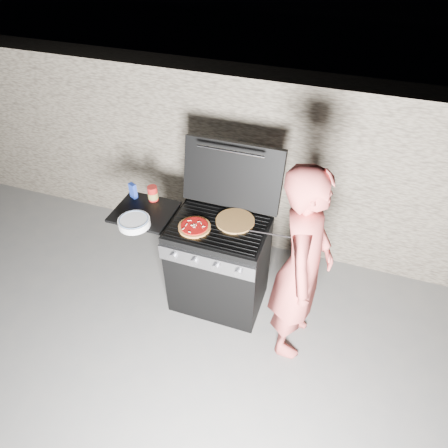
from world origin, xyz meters
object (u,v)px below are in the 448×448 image
(pizza_topped, at_px, (194,227))
(person, at_px, (302,267))
(gas_grill, at_px, (192,259))
(sauce_jar, at_px, (153,193))

(pizza_topped, distance_m, person, 0.90)
(person, bearing_deg, gas_grill, 78.58)
(sauce_jar, bearing_deg, pizza_topped, -26.72)
(gas_grill, height_order, sauce_jar, sauce_jar)
(gas_grill, xyz_separation_m, pizza_topped, (0.08, -0.08, 0.47))
(gas_grill, distance_m, sauce_jar, 0.68)
(gas_grill, distance_m, pizza_topped, 0.48)
(sauce_jar, height_order, person, person)
(gas_grill, bearing_deg, sauce_jar, 158.08)
(sauce_jar, bearing_deg, gas_grill, -21.92)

